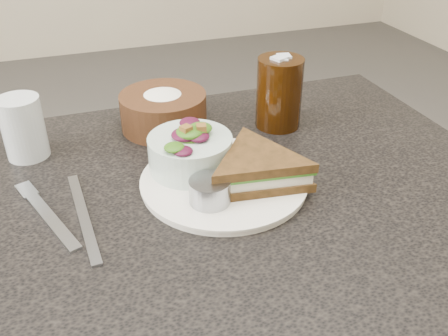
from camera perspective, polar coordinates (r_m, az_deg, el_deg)
name	(u,v)px	position (r m, az deg, el deg)	size (l,w,h in m)	color
dinner_plate	(224,181)	(0.77, 0.00, -1.55)	(0.25, 0.25, 0.01)	silver
sandwich	(257,168)	(0.75, 3.83, -0.05)	(0.18, 0.18, 0.05)	#4F3215
salad_bowl	(190,147)	(0.78, -3.89, 2.40)	(0.13, 0.13, 0.08)	#AEC6B9
dressing_ramekin	(210,191)	(0.71, -1.63, -2.67)	(0.06, 0.06, 0.04)	gray
orange_wedge	(208,144)	(0.83, -1.79, 2.79)	(0.07, 0.07, 0.03)	#FF5300
fork	(50,218)	(0.74, -19.31, -5.38)	(0.02, 0.18, 0.00)	#ADB1B9
knife	(83,216)	(0.73, -15.77, -5.31)	(0.01, 0.22, 0.00)	#9AA0AA
bread_basket	(163,105)	(0.93, -6.97, 7.17)	(0.16, 0.16, 0.09)	#532E18
cola_glass	(279,90)	(0.93, 6.34, 8.87)	(0.08, 0.08, 0.14)	black
water_glass	(23,128)	(0.89, -21.97, 4.29)	(0.07, 0.07, 0.11)	silver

